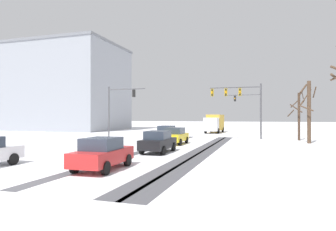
# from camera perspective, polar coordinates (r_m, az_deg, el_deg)

# --- Properties ---
(ground_plane) EXTENTS (300.00, 300.00, 0.00)m
(ground_plane) POSITION_cam_1_polar(r_m,az_deg,el_deg) (13.38, -26.03, -11.76)
(ground_plane) COLOR white
(wheel_track_left_lane) EXTENTS (1.08, 29.94, 0.01)m
(wheel_track_left_lane) POSITION_cam_1_polar(r_m,az_deg,el_deg) (23.57, 8.23, -6.75)
(wheel_track_left_lane) COLOR #4C4C51
(wheel_track_left_lane) RESTS_ON ground
(wheel_track_right_lane) EXTENTS (0.78, 29.94, 0.01)m
(wheel_track_right_lane) POSITION_cam_1_polar(r_m,az_deg,el_deg) (24.81, -2.91, -6.42)
(wheel_track_right_lane) COLOR #4C4C51
(wheel_track_right_lane) RESTS_ON ground
(wheel_track_center) EXTENTS (0.99, 29.94, 0.01)m
(wheel_track_center) POSITION_cam_1_polar(r_m,az_deg,el_deg) (23.71, 6.25, -6.71)
(wheel_track_center) COLOR #4C4C51
(wheel_track_center) RESTS_ON ground
(sidewalk_kerb_right) EXTENTS (4.00, 29.94, 0.12)m
(sidewalk_kerb_right) POSITION_cam_1_polar(r_m,az_deg,el_deg) (21.96, 21.67, -7.07)
(sidewalk_kerb_right) COLOR white
(sidewalk_kerb_right) RESTS_ON ground
(traffic_signal_near_right) EXTENTS (5.92, 0.60, 6.50)m
(traffic_signal_near_right) POSITION_cam_1_polar(r_m,az_deg,el_deg) (34.72, 13.95, 3.25)
(traffic_signal_near_right) COLOR #47474C
(traffic_signal_near_right) RESTS_ON ground
(traffic_signal_far_right) EXTENTS (5.61, 0.39, 6.50)m
(traffic_signal_far_right) POSITION_cam_1_polar(r_m,az_deg,el_deg) (46.82, 15.90, 1.88)
(traffic_signal_far_right) COLOR #47474C
(traffic_signal_far_right) RESTS_ON ground
(traffic_signal_near_left) EXTENTS (5.05, 0.38, 6.50)m
(traffic_signal_near_left) POSITION_cam_1_polar(r_m,az_deg,el_deg) (36.85, -9.75, 2.39)
(traffic_signal_near_left) COLOR #47474C
(traffic_signal_near_left) RESTS_ON ground
(car_grey_lead) EXTENTS (2.02, 4.19, 1.62)m
(car_grey_lead) POSITION_cam_1_polar(r_m,az_deg,el_deg) (34.08, -0.27, -3.36)
(car_grey_lead) COLOR slate
(car_grey_lead) RESTS_ON ground
(car_yellow_cab_second) EXTENTS (1.85, 4.11, 1.62)m
(car_yellow_cab_second) POSITION_cam_1_polar(r_m,az_deg,el_deg) (28.24, 1.44, -4.01)
(car_yellow_cab_second) COLOR yellow
(car_yellow_cab_second) RESTS_ON ground
(car_black_third) EXTENTS (1.84, 4.10, 1.62)m
(car_black_third) POSITION_cam_1_polar(r_m,az_deg,el_deg) (21.71, -1.96, -5.15)
(car_black_third) COLOR black
(car_black_third) RESTS_ON ground
(car_red_fourth) EXTENTS (1.97, 4.17, 1.62)m
(car_red_fourth) POSITION_cam_1_polar(r_m,az_deg,el_deg) (15.16, -12.74, -7.28)
(car_red_fourth) COLOR red
(car_red_fourth) RESTS_ON ground
(box_truck_delivery) EXTENTS (2.47, 7.46, 3.02)m
(box_truck_delivery) POSITION_cam_1_polar(r_m,az_deg,el_deg) (48.92, 9.13, -1.45)
(box_truck_delivery) COLOR silver
(box_truck_delivery) RESTS_ON ground
(bare_tree_sidewalk_mid) EXTENTS (1.63, 1.94, 6.27)m
(bare_tree_sidewalk_mid) POSITION_cam_1_polar(r_m,az_deg,el_deg) (32.29, 25.91, 1.05)
(bare_tree_sidewalk_mid) COLOR #4C3828
(bare_tree_sidewalk_mid) RESTS_ON ground
(bare_tree_sidewalk_far) EXTENTS (1.80, 2.26, 5.43)m
(bare_tree_sidewalk_far) POSITION_cam_1_polar(r_m,az_deg,el_deg) (35.81, 24.23, 0.08)
(bare_tree_sidewalk_far) COLOR #423023
(bare_tree_sidewalk_far) RESTS_ON ground
(office_building_far_left_block) EXTENTS (29.67, 16.72, 17.12)m
(office_building_far_left_block) POSITION_cam_1_polar(r_m,az_deg,el_deg) (65.91, -21.95, 4.91)
(office_building_far_left_block) COLOR #9399A3
(office_building_far_left_block) RESTS_ON ground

